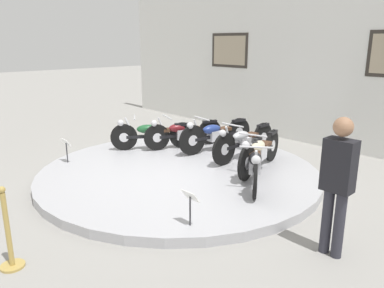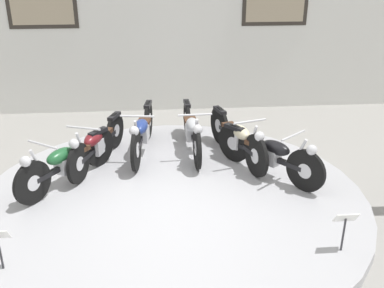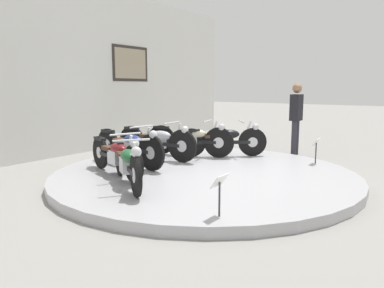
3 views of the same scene
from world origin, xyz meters
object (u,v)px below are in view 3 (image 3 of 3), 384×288
Objects in this scene: info_placard_front_left at (220,186)px; motorcycle_green at (127,162)px; motorcycle_black at (224,139)px; motorcycle_cream at (191,138)px; visitor_standing at (296,114)px; info_placard_front_centre at (316,145)px; motorcycle_blue at (130,146)px; motorcycle_maroon at (116,154)px; motorcycle_silver at (157,141)px.

motorcycle_green is at bearing 78.41° from info_placard_front_left.
motorcycle_cream is at bearing 120.99° from motorcycle_black.
motorcycle_cream reaches higher than motorcycle_green.
info_placard_front_centre is at bearing -147.57° from visitor_standing.
motorcycle_maroon is at bearing -152.14° from motorcycle_blue.
motorcycle_green is 0.84× the size of motorcycle_cream.
motorcycle_maroon is 3.65× the size of info_placard_front_left.
visitor_standing reaches higher than motorcycle_cream.
motorcycle_green is at bearing -137.18° from motorcycle_blue.
visitor_standing is at bearing -10.54° from motorcycle_green.
info_placard_front_left is (-2.30, -2.89, -0.03)m from motorcycle_silver.
motorcycle_cream is at bearing 39.96° from info_placard_front_left.
info_placard_front_left is at bearing -140.04° from motorcycle_cream.
motorcycle_blue is (0.71, 0.37, 0.03)m from motorcycle_maroon.
motorcycle_cream is at bearing 106.83° from info_placard_front_centre.
motorcycle_maroon is at bearing -179.94° from motorcycle_cream.
motorcycle_silver reaches higher than motorcycle_cream.
motorcycle_maroon is 2.63m from info_placard_front_left.
motorcycle_maroon is at bearing 59.34° from motorcycle_green.
motorcycle_silver is 0.80m from motorcycle_cream.
motorcycle_green is at bearing -152.40° from motorcycle_silver.
motorcycle_silver reaches higher than motorcycle_black.
motorcycle_blue is at bearing 152.51° from motorcycle_black.
motorcycle_cream reaches higher than info_placard_front_centre.
motorcycle_black is 0.90× the size of visitor_standing.
motorcycle_silver is 3.59m from visitor_standing.
motorcycle_blue is 4.32m from visitor_standing.
motorcycle_silver reaches higher than motorcycle_maroon.
motorcycle_silver is at bearing 152.36° from motorcycle_cream.
motorcycle_green reaches higher than info_placard_front_centre.
info_placard_front_left is at bearing -128.49° from motorcycle_silver.
info_placard_front_centre is at bearing -29.23° from motorcycle_green.
info_placard_front_left is at bearing -169.57° from visitor_standing.
motorcycle_green is 0.94× the size of visitor_standing.
motorcycle_black is (2.63, -0.62, 0.01)m from motorcycle_maroon.
motorcycle_maroon reaches higher than info_placard_front_centre.
motorcycle_blue reaches higher than motorcycle_black.
motorcycle_blue is 1.00× the size of motorcycle_silver.
visitor_standing is at bearing -18.71° from motorcycle_maroon.
visitor_standing is (1.54, 0.98, 0.48)m from info_placard_front_centre.
visitor_standing is (4.55, -1.54, 0.47)m from motorcycle_maroon.
motorcycle_black is 3.09× the size of info_placard_front_centre.
motorcycle_cream is 2.63m from info_placard_front_centre.
motorcycle_cream is (1.54, -0.37, -0.01)m from motorcycle_blue.
motorcycle_blue is at bearing 153.50° from visitor_standing.
motorcycle_black is at bearing 0.04° from motorcycle_green.
info_placard_front_centre is 0.29× the size of visitor_standing.
motorcycle_cream is at bearing -27.64° from motorcycle_silver.
motorcycle_black is at bearing 154.51° from visitor_standing.
motorcycle_cream is 1.11× the size of visitor_standing.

